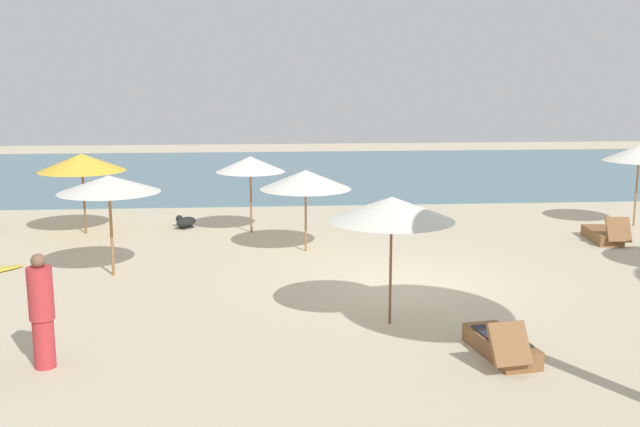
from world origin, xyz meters
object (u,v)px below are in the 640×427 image
Objects in this scene: umbrella_6 at (392,209)px; lounger_1 at (502,345)px; umbrella_1 at (306,180)px; umbrella_5 at (109,184)px; person_3 at (42,311)px; umbrella_2 at (639,153)px; dog at (185,222)px; lounger_0 at (604,235)px; umbrella_0 at (250,164)px; umbrella_3 at (82,162)px.

lounger_1 is (1.44, -1.62, -1.83)m from umbrella_6.
umbrella_6 reaches higher than umbrella_1.
umbrella_5 is 5.11m from person_3.
dog is (-12.51, 0.69, -1.88)m from umbrella_2.
umbrella_2 is at bearing 16.72° from umbrella_5.
lounger_0 is (6.50, 5.76, -1.83)m from umbrella_6.
umbrella_0 reaches higher than person_3.
umbrella_2 is 1.34× the size of lounger_0.
umbrella_2 reaches higher than umbrella_3.
umbrella_2 is 12.67m from dog.
person_3 is 9.84m from dog.
umbrella_5 is at bearing 146.80° from umbrella_6.
umbrella_1 reaches higher than lounger_1.
umbrella_0 is 3.12× the size of dog.
umbrella_6 is 2.83m from lounger_1.
umbrella_2 is 1.00× the size of umbrella_3.
umbrella_2 is at bearing -3.16° from dog.
dog is (1.06, 9.76, -0.68)m from person_3.
umbrella_0 is 9.55m from person_3.
umbrella_0 is 10.68m from umbrella_2.
umbrella_0 is at bearing 113.02° from lounger_1.
umbrella_2 is 14.15m from umbrella_5.
umbrella_0 is 1.19× the size of lounger_1.
lounger_1 is at bearing -48.52° from umbrella_3.
lounger_0 is at bearing 31.52° from person_3.
umbrella_5 is 1.26× the size of lounger_0.
umbrella_5 is at bearing -169.12° from lounger_0.
umbrella_2 reaches higher than umbrella_0.
umbrella_6 is at bearing 131.54° from lounger_1.
umbrella_1 is at bearing 110.19° from lounger_1.
umbrella_5 is 1.25× the size of person_3.
umbrella_1 is 0.96× the size of umbrella_2.
umbrella_0 reaches higher than lounger_0.
lounger_0 is (-1.72, -1.80, -1.88)m from umbrella_2.
umbrella_2 is (10.68, 0.01, 0.20)m from umbrella_0.
umbrella_5 is (-13.55, -4.07, -0.09)m from umbrella_2.
lounger_1 is (-5.07, -7.38, 0.01)m from lounger_0.
lounger_0 is at bearing -8.57° from umbrella_3.
umbrella_3 is 10.38m from umbrella_6.
lounger_0 is 13.92m from person_3.
umbrella_2 reaches higher than umbrella_1.
umbrella_5 is at bearing -125.28° from umbrella_0.
umbrella_6 is at bearing -62.54° from dog.
umbrella_1 is 8.09m from person_3.
umbrella_6 reaches higher than umbrella_3.
dog is at bearing 167.02° from lounger_0.
lounger_0 is 11.07m from dog.
umbrella_1 is 1.28× the size of lounger_0.
umbrella_3 is 1.34× the size of lounger_0.
umbrella_0 is at bearing 72.28° from person_3.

